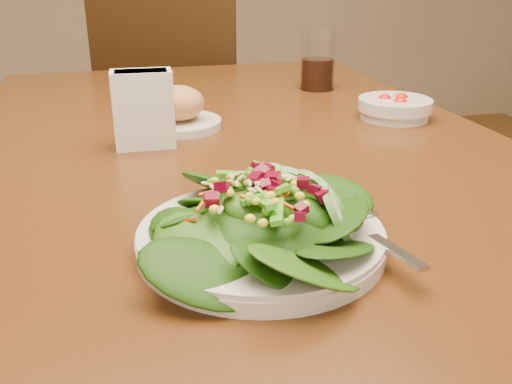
{
  "coord_description": "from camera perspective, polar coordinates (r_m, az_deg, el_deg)",
  "views": [
    {
      "loc": [
        -0.2,
        -0.89,
        1.03
      ],
      "look_at": [
        -0.06,
        -0.36,
        0.81
      ],
      "focal_mm": 40.0,
      "sensor_mm": 36.0,
      "label": 1
    }
  ],
  "objects": [
    {
      "name": "salad_plate",
      "position": [
        0.59,
        1.35,
        -3.13
      ],
      "size": [
        0.26,
        0.26,
        0.08
      ],
      "rotation": [
        0.0,
        0.0,
        -0.06
      ],
      "color": "silver",
      "rests_on": "dining_table"
    },
    {
      "name": "napkin_holder",
      "position": [
        0.92,
        -11.2,
        8.32
      ],
      "size": [
        0.1,
        0.06,
        0.12
      ],
      "rotation": [
        0.0,
        0.0,
        -0.04
      ],
      "color": "white",
      "rests_on": "dining_table"
    },
    {
      "name": "dining_table",
      "position": [
        0.99,
        -1.91,
        -0.33
      ],
      "size": [
        0.9,
        1.4,
        0.75
      ],
      "color": "#4A200D",
      "rests_on": "ground_plane"
    },
    {
      "name": "tomato_bowl",
      "position": [
        1.11,
        13.7,
        8.17
      ],
      "size": [
        0.14,
        0.14,
        0.05
      ],
      "color": "silver",
      "rests_on": "dining_table"
    },
    {
      "name": "chair_far",
      "position": [
        1.95,
        -8.01,
        7.05
      ],
      "size": [
        0.57,
        0.57,
        0.99
      ],
      "rotation": [
        0.0,
        0.0,
        2.84
      ],
      "color": "black",
      "rests_on": "ground_plane"
    },
    {
      "name": "bread_plate",
      "position": [
        1.03,
        -7.78,
        8.02
      ],
      "size": [
        0.15,
        0.15,
        0.08
      ],
      "color": "silver",
      "rests_on": "dining_table"
    },
    {
      "name": "drinking_glass",
      "position": [
        1.34,
        6.19,
        12.69
      ],
      "size": [
        0.08,
        0.08,
        0.14
      ],
      "color": "silver",
      "rests_on": "dining_table"
    }
  ]
}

